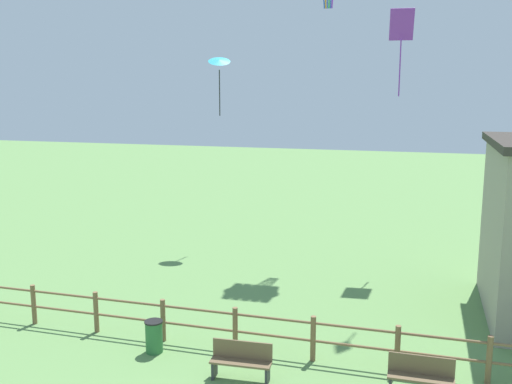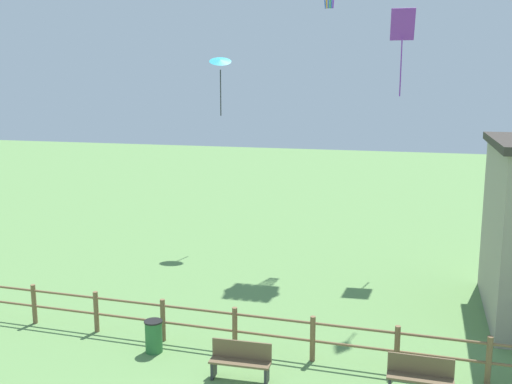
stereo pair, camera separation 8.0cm
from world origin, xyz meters
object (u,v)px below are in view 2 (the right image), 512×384
object	(u,v)px
trash_bin	(154,336)
kite_cyan_delta	(220,63)
park_bench_by_building	(420,376)
kite_purple_streamer	(402,33)
park_bench_near_fence	(241,360)

from	to	relation	value
trash_bin	kite_cyan_delta	xyz separation A→B (m)	(-2.13, 11.24, 7.72)
park_bench_by_building	kite_cyan_delta	size ratio (longest dim) A/B	0.56
kite_cyan_delta	kite_purple_streamer	xyz separation A→B (m)	(7.80, -0.74, 1.00)
kite_purple_streamer	park_bench_by_building	bearing A→B (deg)	-83.52
trash_bin	kite_purple_streamer	xyz separation A→B (m)	(5.67, 10.50, 8.71)
park_bench_near_fence	kite_cyan_delta	distance (m)	15.01
park_bench_near_fence	park_bench_by_building	bearing A→B (deg)	5.79
park_bench_near_fence	park_bench_by_building	distance (m)	4.22
kite_cyan_delta	kite_purple_streamer	world-z (taller)	kite_purple_streamer
park_bench_near_fence	trash_bin	world-z (taller)	park_bench_near_fence
kite_cyan_delta	trash_bin	bearing A→B (deg)	-79.28
trash_bin	kite_purple_streamer	size ratio (longest dim) A/B	0.27
kite_purple_streamer	kite_cyan_delta	bearing A→B (deg)	174.59
park_bench_near_fence	kite_purple_streamer	size ratio (longest dim) A/B	0.46
kite_purple_streamer	trash_bin	bearing A→B (deg)	-118.37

